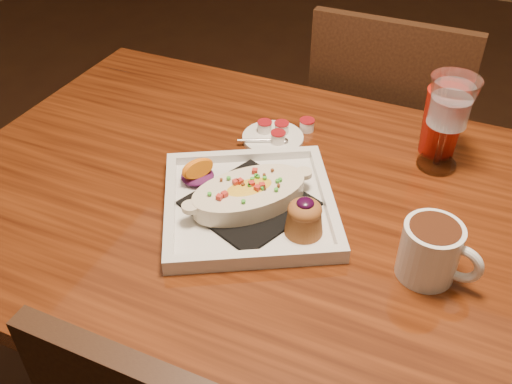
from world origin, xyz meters
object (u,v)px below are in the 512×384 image
at_px(table, 316,250).
at_px(goblet, 450,107).
at_px(plate, 253,201).
at_px(red_tumbler, 442,122).
at_px(coffee_mug, 432,250).
at_px(saucer, 273,136).
at_px(chair_far, 384,147).

height_order(table, goblet, goblet).
relative_size(plate, red_tumbler, 2.93).
distance_m(coffee_mug, saucer, 0.47).
height_order(plate, goblet, goblet).
bearing_deg(chair_far, plate, 80.49).
relative_size(goblet, saucer, 1.48).
relative_size(table, saucer, 11.19).
xyz_separation_m(saucer, red_tumbler, (0.33, 0.10, 0.06)).
xyz_separation_m(plate, goblet, (0.28, 0.29, 0.11)).
relative_size(saucer, red_tumbler, 0.93).
distance_m(table, goblet, 0.38).
bearing_deg(plate, red_tumbler, 21.69).
bearing_deg(goblet, plate, -134.86).
distance_m(goblet, saucer, 0.37).
relative_size(plate, coffee_mug, 3.14).
bearing_deg(saucer, plate, -75.67).
height_order(table, chair_far, chair_far).
bearing_deg(red_tumbler, coffee_mug, -82.12).
height_order(plate, red_tumbler, red_tumbler).
bearing_deg(saucer, red_tumbler, 17.05).
height_order(chair_far, plate, chair_far).
distance_m(coffee_mug, goblet, 0.33).
xyz_separation_m(table, chair_far, (-0.00, 0.63, -0.15)).
height_order(table, saucer, saucer).
bearing_deg(table, goblet, 54.43).
xyz_separation_m(chair_far, plate, (-0.11, -0.68, 0.27)).
relative_size(coffee_mug, goblet, 0.68).
distance_m(goblet, red_tumbler, 0.09).
bearing_deg(table, saucer, 132.49).
height_order(goblet, saucer, goblet).
height_order(chair_far, saucer, chair_far).
bearing_deg(saucer, goblet, 8.16).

